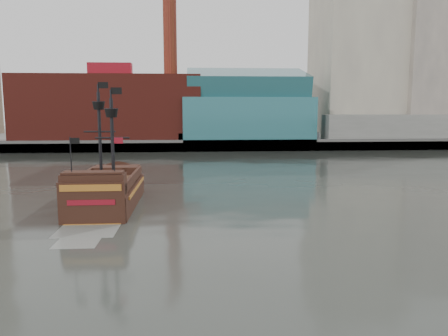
{
  "coord_description": "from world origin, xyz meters",
  "views": [
    {
      "loc": [
        -2.93,
        -34.07,
        10.07
      ],
      "look_at": [
        0.15,
        8.31,
        4.0
      ],
      "focal_mm": 35.0,
      "sensor_mm": 36.0,
      "label": 1
    }
  ],
  "objects": [
    {
      "name": "ground",
      "position": [
        0.0,
        0.0,
        0.0
      ],
      "size": [
        400.0,
        400.0,
        0.0
      ],
      "primitive_type": "plane",
      "color": "#272A25",
      "rests_on": "ground"
    },
    {
      "name": "promenade_far",
      "position": [
        0.0,
        92.0,
        1.0
      ],
      "size": [
        220.0,
        60.0,
        2.0
      ],
      "primitive_type": "cube",
      "color": "slate",
      "rests_on": "ground"
    },
    {
      "name": "skyline",
      "position": [
        5.21,
        84.56,
        24.55
      ],
      "size": [
        149.0,
        45.0,
        62.0
      ],
      "color": "#776547",
      "rests_on": "promenade_far"
    },
    {
      "name": "seawall",
      "position": [
        0.0,
        62.5,
        1.3
      ],
      "size": [
        220.0,
        1.0,
        2.6
      ],
      "primitive_type": "cube",
      "color": "#4C4C49",
      "rests_on": "ground"
    },
    {
      "name": "pirate_ship",
      "position": [
        -11.53,
        9.66,
        1.21
      ],
      "size": [
        5.74,
        17.88,
        13.37
      ],
      "rotation": [
        0.0,
        0.0,
        -0.0
      ],
      "color": "black",
      "rests_on": "ground"
    }
  ]
}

